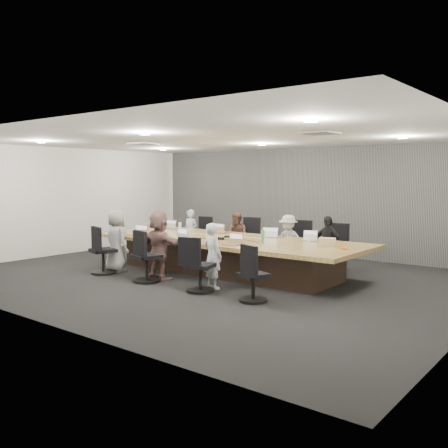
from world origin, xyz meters
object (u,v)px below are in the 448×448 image
Objects in this scene: person_1 at (237,237)px; laptop_3 at (315,240)px; person_2 at (288,241)px; mug_brown at (138,229)px; stapler at (221,239)px; chair_1 at (246,242)px; chair_3 at (334,251)px; laptop_2 at (275,237)px; bottle_green_right at (263,237)px; person_4 at (116,240)px; person_6 at (213,256)px; chair_2 at (296,247)px; bottle_green_left at (156,223)px; canvas_bag at (327,242)px; laptop_0 at (176,228)px; snack_packet at (343,248)px; laptop_4 at (135,235)px; person_0 at (190,232)px; chair_6 at (200,270)px; person_3 at (327,244)px; conference_table at (227,254)px; chair_5 at (147,261)px; chair_7 at (253,280)px; bottle_clear at (180,227)px; chair_0 at (199,239)px; laptop_1 at (223,232)px; laptop_6 at (231,245)px; laptop_5 at (178,239)px.

person_1 is 4.12× the size of laptop_3.
person_2 is at bearing -39.85° from laptop_3.
mug_brown is 2.50m from stapler.
chair_3 is (2.38, 0.00, -0.01)m from chair_1.
stapler is at bearing 55.07° from laptop_2.
person_4 is at bearing -159.35° from bottle_green_right.
person_6 is 4.60× the size of bottle_green_right.
chair_2 is 3.58m from bottle_green_left.
bottle_green_right is at bearing -161.26° from canvas_bag.
bottle_green_right is at bearing 71.22° from chair_3.
snack_packet is at bearing 163.39° from laptop_0.
canvas_bag is at bearing 152.69° from laptop_2.
laptop_0 and laptop_4 have the same top height.
person_6 reaches higher than canvas_bag.
person_0 is (-3.92, -0.35, 0.18)m from chair_3.
chair_6 is at bearing -46.07° from person_0.
person_3 reaches higher than bottle_green_left.
person_1 is at bearing -107.68° from person_4.
bottle_green_right is at bearing -86.08° from person_2.
chair_6 is at bearing 84.98° from laptop_2.
bottle_green_right reaches higher than canvas_bag.
conference_table is at bearing -132.04° from person_3.
chair_5 is at bearing 26.67° from person_6.
bottle_clear is at bearing 168.28° from chair_7.
conference_table is 5.06× the size of person_1.
laptop_0 is 2.59m from stapler.
chair_0 is 2.54m from laptop_4.
bottle_green_left is at bearing 24.56° from chair_1.
laptop_1 and laptop_3 have the same top height.
chair_6 is at bearing 59.58° from laptop_3.
chair_5 is 3.42m from laptop_3.
laptop_0 is 0.25× the size of person_4.
chair_0 is 4.28m from person_6.
person_0 is 3.02m from laptop_2.
chair_7 is at bearing 109.44° from laptop_2.
person_0 is at bearing -29.67° from person_6.
chair_5 is at bearing 54.67° from chair_3.
snack_packet is (0.42, -0.21, -0.06)m from canvas_bag.
laptop_2 is at bearing -134.05° from person_4.
laptop_6 is (2.99, -2.15, 0.16)m from person_0.
person_0 is 1.00× the size of person_1.
laptop_4 is at bearing -47.23° from mug_brown.
person_6 is at bearing -15.63° from laptop_5.
laptop_4 is at bearing -173.85° from laptop_5.
laptop_2 is 1.65m from canvas_bag.
chair_5 is at bearing -111.01° from conference_table.
chair_7 is at bearing 137.33° from laptop_1.
laptop_5 is (-1.38, 0.90, 0.36)m from chair_6.
chair_3 is at bearing 37.90° from stapler.
bottle_clear reaches higher than snack_packet.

